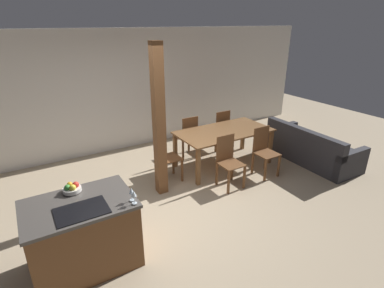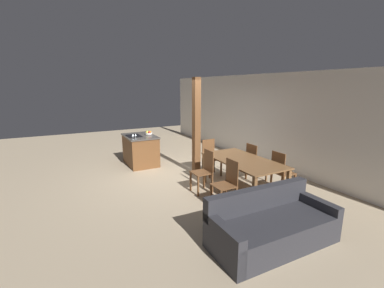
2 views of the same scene
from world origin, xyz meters
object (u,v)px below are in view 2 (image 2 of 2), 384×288
at_px(dining_chair_near_left, 204,170).
at_px(dining_chair_head_end, 211,157).
at_px(wine_glass_near, 133,135).
at_px(kitchen_island, 140,150).
at_px(dining_table, 243,163).
at_px(dining_chair_near_right, 227,183).
at_px(couch, 271,226).
at_px(wine_glass_middle, 136,135).
at_px(dining_chair_far_right, 281,171).
at_px(fruit_bowl, 149,133).
at_px(timber_post, 196,127).
at_px(dining_chair_far_left, 255,161).

bearing_deg(dining_chair_near_left, dining_chair_head_end, 141.13).
relative_size(wine_glass_near, dining_chair_near_left, 0.17).
relative_size(kitchen_island, dining_chair_head_end, 1.31).
xyz_separation_m(kitchen_island, dining_table, (3.13, 1.39, 0.22)).
distance_m(dining_chair_near_right, couch, 1.33).
distance_m(wine_glass_middle, dining_chair_far_right, 3.89).
bearing_deg(kitchen_island, dining_chair_far_right, 30.69).
bearing_deg(couch, dining_chair_head_end, 76.24).
height_order(fruit_bowl, dining_table, fruit_bowl).
bearing_deg(dining_chair_far_right, wine_glass_middle, 38.45).
bearing_deg(wine_glass_middle, timber_post, 53.54).
distance_m(wine_glass_middle, dining_chair_near_left, 2.40).
bearing_deg(wine_glass_middle, dining_chair_near_right, 17.21).
bearing_deg(dining_chair_near_right, couch, -4.34).
distance_m(fruit_bowl, wine_glass_near, 0.85).
bearing_deg(dining_chair_far_left, dining_table, 120.73).
height_order(fruit_bowl, timber_post, timber_post).
distance_m(dining_chair_near_right, dining_chair_head_end, 1.92).
distance_m(wine_glass_near, timber_post, 1.77).
bearing_deg(dining_chair_far_left, dining_chair_far_right, -180.00).
distance_m(dining_chair_far_right, couch, 2.05).
xyz_separation_m(dining_chair_near_right, dining_chair_far_left, (-0.87, 1.46, 0.00)).
bearing_deg(kitchen_island, timber_post, 34.81).
bearing_deg(wine_glass_near, couch, 11.91).
xyz_separation_m(kitchen_island, dining_chair_far_left, (2.70, 2.12, 0.05)).
relative_size(dining_chair_far_left, couch, 0.48).
relative_size(dining_chair_near_left, dining_chair_head_end, 1.00).
xyz_separation_m(dining_table, dining_chair_near_left, (-0.43, -0.73, -0.17)).
distance_m(wine_glass_near, dining_chair_near_left, 2.43).
relative_size(fruit_bowl, wine_glass_near, 1.35).
distance_m(kitchen_island, timber_post, 2.07).
xyz_separation_m(wine_glass_near, dining_chair_head_end, (1.24, 1.74, -0.53)).
height_order(wine_glass_middle, dining_chair_far_right, wine_glass_middle).
height_order(couch, timber_post, timber_post).
bearing_deg(timber_post, dining_chair_far_right, 27.24).
bearing_deg(couch, dining_chair_near_left, 88.72).
relative_size(kitchen_island, dining_chair_near_right, 1.31).
height_order(wine_glass_middle, dining_chair_far_left, wine_glass_middle).
xyz_separation_m(kitchen_island, wine_glass_middle, (0.55, -0.28, 0.58)).
distance_m(dining_chair_far_left, couch, 2.68).
bearing_deg(couch, timber_post, 82.34).
xyz_separation_m(dining_table, dining_chair_near_right, (0.43, -0.73, -0.17)).
relative_size(couch, timber_post, 0.77).
bearing_deg(wine_glass_near, fruit_bowl, 131.11).
relative_size(wine_glass_middle, dining_chair_near_left, 0.17).
bearing_deg(kitchen_island, wine_glass_middle, -26.90).
bearing_deg(wine_glass_middle, dining_table, 32.81).
relative_size(dining_table, dining_chair_near_right, 2.03).
relative_size(dining_table, couch, 0.98).
xyz_separation_m(dining_chair_near_right, couch, (1.30, -0.10, -0.23)).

